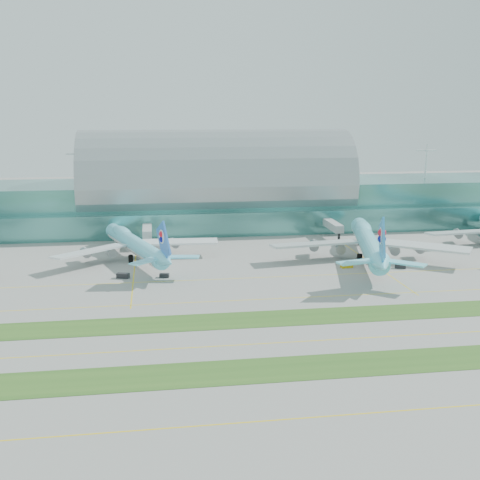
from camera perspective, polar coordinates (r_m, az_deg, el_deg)
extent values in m
plane|color=gray|center=(151.33, 3.06, -7.71)|extent=(700.00, 700.00, 0.00)
cube|color=#3D7A75|center=(274.06, -2.29, 3.49)|extent=(340.00, 42.00, 20.00)
cube|color=#3D7A75|center=(251.39, -1.70, 1.54)|extent=(340.00, 8.00, 10.00)
ellipsoid|color=#9EA5A8|center=(272.72, -2.31, 5.57)|extent=(340.00, 46.20, 16.17)
cylinder|color=white|center=(271.91, -2.32, 7.24)|extent=(0.80, 0.80, 16.00)
cube|color=#B2B7B7|center=(238.87, -8.79, 0.96)|extent=(3.50, 22.00, 3.00)
cylinder|color=black|center=(229.79, -8.77, -0.38)|extent=(1.00, 1.00, 4.00)
cube|color=#B2B7B7|center=(249.66, 8.69, 1.45)|extent=(3.50, 22.00, 3.00)
cylinder|color=black|center=(240.99, 9.35, 0.19)|extent=(1.00, 1.00, 4.00)
cube|color=#2D591E|center=(126.00, 5.63, -11.97)|extent=(420.00, 12.00, 0.08)
cube|color=#2D591E|center=(153.17, 2.92, -7.45)|extent=(420.00, 12.00, 0.08)
cube|color=yellow|center=(108.75, 8.27, -16.21)|extent=(420.00, 0.35, 0.01)
cube|color=yellow|center=(138.55, 4.22, -9.66)|extent=(420.00, 0.35, 0.01)
cube|color=yellow|center=(168.06, 1.85, -5.65)|extent=(420.00, 0.35, 0.01)
cube|color=yellow|center=(188.82, 0.66, -3.62)|extent=(420.00, 0.35, 0.01)
cylinder|color=#6EDAF3|center=(213.91, -9.95, -0.40)|extent=(23.40, 54.84, 5.60)
ellipsoid|color=#6EDAF3|center=(228.32, -11.15, 0.75)|extent=(10.54, 17.84, 3.99)
cone|color=#6EDAF3|center=(242.33, -12.10, 0.99)|extent=(6.76, 6.09, 5.60)
cone|color=#6EDAF3|center=(184.45, -7.01, -1.98)|extent=(7.67, 9.42, 5.32)
cube|color=white|center=(208.19, -14.07, -1.03)|extent=(24.96, 22.88, 1.10)
cylinder|color=#9B9EA4|center=(214.15, -13.29, -1.15)|extent=(4.51, 5.70, 3.07)
cube|color=white|center=(217.55, -5.72, -0.16)|extent=(27.45, 8.29, 1.10)
cylinder|color=#9B9EA4|center=(221.02, -7.15, -0.50)|extent=(4.51, 5.70, 3.07)
cube|color=blue|center=(184.80, -7.25, -0.14)|extent=(4.35, 11.42, 13.03)
cylinder|color=white|center=(185.35, -7.36, 0.32)|extent=(2.17, 4.37, 4.34)
cylinder|color=black|center=(234.77, -11.48, -0.37)|extent=(1.63, 1.63, 2.71)
cylinder|color=black|center=(210.71, -10.32, -1.76)|extent=(1.63, 1.63, 2.71)
cylinder|color=black|center=(212.28, -8.92, -1.61)|extent=(1.63, 1.63, 2.71)
cylinder|color=#6DDDEF|center=(214.39, 12.04, -0.24)|extent=(21.68, 63.68, 6.40)
ellipsoid|color=#6DDDEF|center=(231.50, 11.59, 1.14)|extent=(10.61, 20.36, 4.56)
cone|color=#6DDDEF|center=(248.01, 11.19, 1.47)|extent=(7.46, 6.56, 6.40)
cone|color=#6DDDEF|center=(179.20, 13.31, -2.33)|extent=(8.15, 10.49, 6.08)
cube|color=silver|center=(211.13, 7.08, -0.37)|extent=(31.77, 12.03, 1.26)
cylinder|color=gray|center=(217.23, 8.26, -0.63)|extent=(4.78, 6.36, 3.51)
cube|color=silver|center=(215.41, 17.02, -0.56)|extent=(29.64, 24.50, 1.26)
cylinder|color=gray|center=(220.35, 15.52, -0.77)|extent=(4.78, 6.36, 3.51)
cube|color=#3294E1|center=(179.71, 13.32, -0.16)|extent=(3.88, 13.32, 14.89)
cylinder|color=silver|center=(180.40, 13.30, 0.39)|extent=(2.10, 5.04, 4.96)
cylinder|color=black|center=(239.03, 11.37, -0.10)|extent=(1.86, 1.86, 3.10)
cylinder|color=black|center=(211.12, 11.27, -1.72)|extent=(1.86, 1.86, 3.10)
cylinder|color=black|center=(211.84, 12.94, -1.75)|extent=(1.86, 1.86, 3.10)
cube|color=silver|center=(247.20, 20.31, 0.70)|extent=(29.13, 10.30, 1.16)
cylinder|color=gray|center=(253.47, 20.96, 0.46)|extent=(4.52, 5.90, 3.23)
cube|color=black|center=(192.01, -11.03, -3.34)|extent=(4.26, 2.88, 1.57)
cube|color=black|center=(190.88, -7.19, -3.36)|extent=(3.21, 2.08, 1.23)
cube|color=#C59E0B|center=(204.13, 10.08, -2.38)|extent=(4.07, 2.46, 1.55)
cube|color=black|center=(207.14, 14.97, -2.39)|extent=(3.87, 2.75, 1.55)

